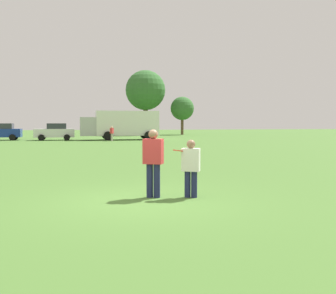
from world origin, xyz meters
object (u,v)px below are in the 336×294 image
object	(u,v)px
player_defender	(191,165)
parked_car_center	(55,132)
box_truck	(121,124)
bystander_sideline_watcher	(112,133)
frisbee	(178,151)
traffic_cone	(160,156)
player_thrower	(153,159)
parked_car_mid_left	(1,132)

from	to	relation	value
player_defender	parked_car_center	world-z (taller)	parked_car_center
parked_car_center	box_truck	distance (m)	7.18
box_truck	bystander_sideline_watcher	xyz separation A→B (m)	(-1.20, -3.10, -0.87)
frisbee	traffic_cone	distance (m)	9.66
player_thrower	frisbee	xyz separation A→B (m)	(0.63, -0.14, 0.22)
player_defender	frisbee	size ratio (longest dim) A/B	5.45
parked_car_mid_left	bystander_sideline_watcher	world-z (taller)	parked_car_mid_left
parked_car_mid_left	bystander_sideline_watcher	size ratio (longest dim) A/B	2.75
player_defender	traffic_cone	world-z (taller)	player_defender
player_thrower	frisbee	size ratio (longest dim) A/B	6.42
parked_car_mid_left	parked_car_center	world-z (taller)	same
traffic_cone	parked_car_mid_left	distance (m)	28.51
player_defender	traffic_cone	bearing A→B (deg)	85.13
player_thrower	traffic_cone	bearing A→B (deg)	79.35
traffic_cone	frisbee	bearing A→B (deg)	-96.84
player_thrower	bystander_sideline_watcher	bearing A→B (deg)	89.31
traffic_cone	player_thrower	bearing A→B (deg)	-100.65
player_defender	bystander_sideline_watcher	distance (m)	30.40
parked_car_center	bystander_sideline_watcher	xyz separation A→B (m)	(5.92, -3.50, -0.05)
player_thrower	bystander_sideline_watcher	world-z (taller)	player_thrower
player_thrower	box_truck	bearing A→B (deg)	87.32
frisbee	traffic_cone	xyz separation A→B (m)	(1.14, 9.54, -0.98)
traffic_cone	box_truck	world-z (taller)	box_truck
player_defender	box_truck	size ratio (longest dim) A/B	0.17
parked_car_mid_left	box_truck	world-z (taller)	box_truck
traffic_cone	bystander_sideline_watcher	bearing A→B (deg)	93.86
player_defender	box_truck	world-z (taller)	box_truck
box_truck	player_thrower	bearing A→B (deg)	-92.68
frisbee	box_truck	distance (m)	33.47
traffic_cone	box_truck	xyz separation A→B (m)	(-0.21, 23.91, 1.52)
player_defender	box_truck	distance (m)	33.51
player_defender	parked_car_center	distance (m)	34.51
player_defender	bystander_sideline_watcher	world-z (taller)	bystander_sideline_watcher
frisbee	bystander_sideline_watcher	world-z (taller)	bystander_sideline_watcher
frisbee	parked_car_mid_left	size ratio (longest dim) A/B	0.06
player_defender	bystander_sideline_watcher	bearing A→B (deg)	91.11
player_defender	frisbee	distance (m)	0.50
parked_car_center	box_truck	world-z (taller)	box_truck
box_truck	bystander_sideline_watcher	size ratio (longest dim) A/B	5.52
parked_car_mid_left	box_truck	bearing A→B (deg)	-6.36
frisbee	parked_car_mid_left	bearing A→B (deg)	108.81
player_defender	parked_car_mid_left	distance (m)	37.00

